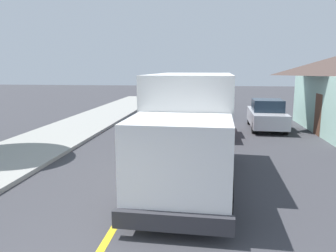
{
  "coord_description": "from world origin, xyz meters",
  "views": [
    {
      "loc": [
        1.95,
        -3.36,
        3.39
      ],
      "look_at": [
        0.58,
        7.82,
        1.4
      ],
      "focal_mm": 35.35,
      "sensor_mm": 36.0,
      "label": 1
    }
  ],
  "objects_px": {
    "parked_car_far": "(213,96)",
    "parked_van_across": "(267,115)",
    "box_truck": "(190,122)",
    "parked_car_near": "(212,119)",
    "parked_car_mid": "(210,105)"
  },
  "relations": [
    {
      "from": "parked_car_near",
      "to": "parked_car_far",
      "type": "height_order",
      "value": "same"
    },
    {
      "from": "parked_van_across",
      "to": "parked_car_mid",
      "type": "bearing_deg",
      "value": 124.61
    },
    {
      "from": "parked_car_near",
      "to": "parked_van_across",
      "type": "bearing_deg",
      "value": 32.38
    },
    {
      "from": "parked_car_far",
      "to": "parked_van_across",
      "type": "height_order",
      "value": "same"
    },
    {
      "from": "box_truck",
      "to": "parked_car_far",
      "type": "height_order",
      "value": "box_truck"
    },
    {
      "from": "parked_car_mid",
      "to": "parked_car_far",
      "type": "relative_size",
      "value": 0.99
    },
    {
      "from": "parked_car_near",
      "to": "parked_van_across",
      "type": "height_order",
      "value": "same"
    },
    {
      "from": "box_truck",
      "to": "parked_car_mid",
      "type": "relative_size",
      "value": 1.63
    },
    {
      "from": "parked_car_near",
      "to": "parked_car_mid",
      "type": "xyz_separation_m",
      "value": [
        -0.08,
        6.51,
        0.0
      ]
    },
    {
      "from": "box_truck",
      "to": "parked_van_across",
      "type": "height_order",
      "value": "box_truck"
    },
    {
      "from": "box_truck",
      "to": "parked_car_mid",
      "type": "bearing_deg",
      "value": 87.37
    },
    {
      "from": "parked_car_near",
      "to": "parked_van_across",
      "type": "distance_m",
      "value": 3.63
    },
    {
      "from": "parked_car_mid",
      "to": "parked_van_across",
      "type": "distance_m",
      "value": 5.54
    },
    {
      "from": "parked_van_across",
      "to": "box_truck",
      "type": "bearing_deg",
      "value": -112.87
    },
    {
      "from": "parked_car_near",
      "to": "parked_van_across",
      "type": "xyz_separation_m",
      "value": [
        3.07,
        1.94,
        0.0
      ]
    }
  ]
}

